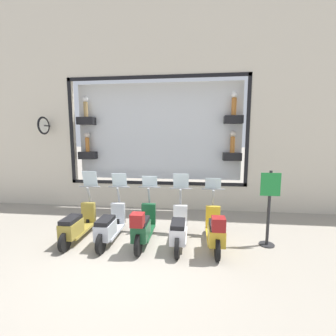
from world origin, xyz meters
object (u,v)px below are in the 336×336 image
(scooter_white_1, at_px, (179,229))
(shop_sign_post, at_px, (269,205))
(scooter_olive_4, at_px, (77,224))
(scooter_yellow_0, at_px, (215,230))
(scooter_silver_3, at_px, (110,226))
(scooter_green_2, at_px, (143,226))

(scooter_white_1, relative_size, shop_sign_post, 0.97)
(scooter_white_1, relative_size, scooter_olive_4, 1.00)
(scooter_yellow_0, xyz_separation_m, scooter_silver_3, (0.07, 2.58, -0.04))
(scooter_yellow_0, distance_m, shop_sign_post, 1.42)
(scooter_white_1, relative_size, scooter_silver_3, 1.00)
(shop_sign_post, bearing_deg, scooter_silver_3, 93.72)
(scooter_silver_3, distance_m, scooter_olive_4, 0.86)
(shop_sign_post, bearing_deg, scooter_green_2, 95.93)
(scooter_olive_4, bearing_deg, shop_sign_post, -86.95)
(scooter_green_2, distance_m, scooter_olive_4, 1.72)
(scooter_silver_3, height_order, scooter_olive_4, scooter_olive_4)
(scooter_silver_3, bearing_deg, scooter_white_1, -89.99)
(scooter_green_2, height_order, scooter_silver_3, scooter_silver_3)
(shop_sign_post, bearing_deg, scooter_yellow_0, 103.92)
(scooter_silver_3, distance_m, shop_sign_post, 3.91)
(scooter_olive_4, distance_m, shop_sign_post, 4.76)
(scooter_silver_3, bearing_deg, scooter_olive_4, 90.02)
(scooter_yellow_0, xyz_separation_m, scooter_white_1, (0.07, 0.86, -0.04))
(scooter_white_1, bearing_deg, scooter_green_2, 94.03)
(scooter_yellow_0, relative_size, scooter_silver_3, 1.00)
(scooter_yellow_0, height_order, shop_sign_post, shop_sign_post)
(scooter_silver_3, relative_size, scooter_olive_4, 1.00)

